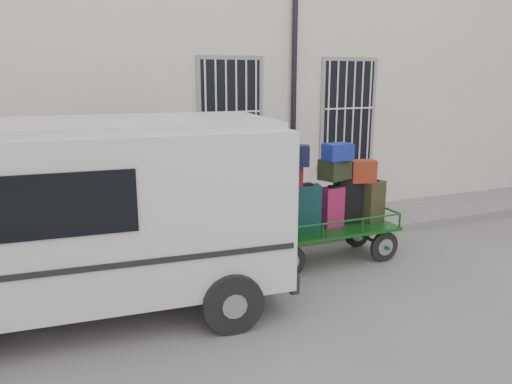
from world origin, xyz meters
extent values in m
plane|color=slate|center=(0.00, 0.00, 0.00)|extent=(80.00, 80.00, 0.00)
cube|color=beige|center=(0.00, 5.50, 3.00)|extent=(24.00, 5.00, 6.00)
cylinder|color=black|center=(0.95, 2.92, 2.80)|extent=(0.11, 0.11, 5.60)
cube|color=black|center=(-0.40, 2.98, 2.25)|extent=(1.20, 0.08, 2.20)
cube|color=gray|center=(-0.40, 2.96, 1.09)|extent=(1.45, 0.22, 0.12)
cube|color=black|center=(2.30, 2.98, 2.25)|extent=(1.20, 0.08, 2.20)
cube|color=gray|center=(2.30, 2.96, 1.09)|extent=(1.45, 0.22, 0.12)
cube|color=slate|center=(0.00, 2.20, 0.07)|extent=(24.00, 1.70, 0.15)
cylinder|color=black|center=(-0.46, 0.18, 0.26)|extent=(0.52, 0.06, 0.52)
cylinder|color=gray|center=(-0.46, 0.18, 0.26)|extent=(0.29, 0.09, 0.29)
cylinder|color=black|center=(-0.46, 0.97, 0.26)|extent=(0.52, 0.06, 0.52)
cylinder|color=gray|center=(-0.46, 0.97, 0.26)|extent=(0.29, 0.09, 0.29)
cylinder|color=black|center=(1.30, 0.18, 0.26)|extent=(0.52, 0.06, 0.52)
cylinder|color=gray|center=(1.30, 0.18, 0.26)|extent=(0.29, 0.09, 0.29)
cylinder|color=black|center=(1.31, 0.97, 0.26)|extent=(0.52, 0.06, 0.52)
cylinder|color=gray|center=(1.31, 0.97, 0.26)|extent=(0.29, 0.09, 0.29)
cube|color=#135418|center=(0.42, 0.58, 0.57)|extent=(2.29, 1.05, 0.05)
cylinder|color=#135418|center=(-0.98, 0.58, 0.73)|extent=(0.30, 0.04, 0.58)
cube|color=black|center=(-0.43, 0.68, 0.96)|extent=(0.52, 0.37, 0.72)
cube|color=black|center=(-0.43, 0.68, 1.34)|extent=(0.19, 0.14, 0.03)
cube|color=#0D2D31|center=(0.02, 0.58, 0.97)|extent=(0.49, 0.35, 0.75)
cube|color=black|center=(0.02, 0.58, 1.36)|extent=(0.18, 0.13, 0.03)
cube|color=#9D1C4A|center=(0.52, 0.59, 0.93)|extent=(0.38, 0.25, 0.67)
cube|color=black|center=(0.52, 0.59, 1.28)|extent=(0.14, 0.11, 0.03)
cube|color=black|center=(0.87, 0.70, 1.00)|extent=(0.45, 0.34, 0.80)
cube|color=black|center=(0.87, 0.70, 1.41)|extent=(0.17, 0.14, 0.03)
cube|color=#292C16|center=(1.31, 0.60, 0.95)|extent=(0.47, 0.38, 0.70)
cube|color=black|center=(1.31, 0.60, 1.32)|extent=(0.16, 0.14, 0.03)
cube|color=#52101F|center=(-0.35, 0.63, 1.50)|extent=(0.52, 0.38, 0.36)
cube|color=black|center=(0.55, 0.61, 1.56)|extent=(0.58, 0.49, 0.34)
cube|color=maroon|center=(1.10, 0.62, 1.49)|extent=(0.47, 0.35, 0.37)
cube|color=black|center=(-0.20, 0.58, 1.84)|extent=(0.53, 0.45, 0.32)
cube|color=navy|center=(0.53, 0.52, 1.87)|extent=(0.47, 0.35, 0.26)
cube|color=silver|center=(-3.40, 0.11, 1.43)|extent=(5.05, 2.48, 2.01)
cube|color=silver|center=(-3.40, 0.11, 2.48)|extent=(4.82, 2.30, 0.11)
cube|color=black|center=(-4.14, -0.90, 1.76)|extent=(2.45, 0.23, 0.69)
cube|color=black|center=(-0.94, -0.07, 1.76)|extent=(0.16, 1.56, 0.61)
cube|color=black|center=(-0.95, -0.07, 0.48)|extent=(0.26, 2.07, 0.25)
cube|color=white|center=(-0.90, -0.08, 0.74)|extent=(0.07, 0.47, 0.13)
cylinder|color=black|center=(-1.86, -1.03, 0.38)|extent=(0.77, 0.30, 0.76)
cylinder|color=black|center=(-1.71, 1.01, 0.38)|extent=(0.77, 0.30, 0.76)
camera|label=1|loc=(-3.75, -6.30, 3.09)|focal=35.00mm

